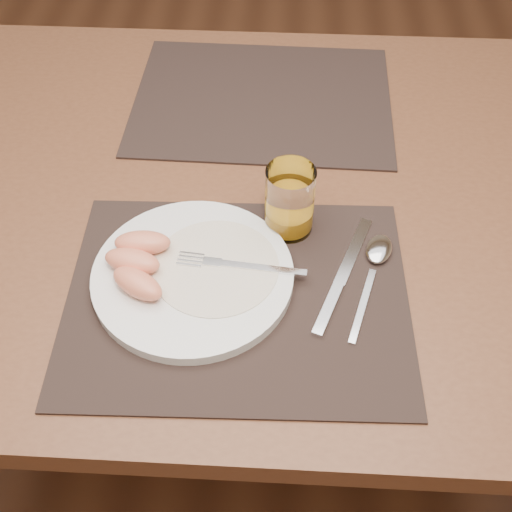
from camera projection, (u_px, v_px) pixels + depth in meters
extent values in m
plane|color=#55301D|center=(249.00, 412.00, 1.56)|extent=(5.00, 5.00, 0.00)
cube|color=brown|center=(245.00, 194.00, 1.01)|extent=(1.40, 0.90, 0.04)
cylinder|color=brown|center=(2.00, 192.00, 1.55)|extent=(0.06, 0.06, 0.71)
cube|color=black|center=(238.00, 297.00, 0.85)|extent=(0.46, 0.36, 0.00)
cube|color=black|center=(263.00, 100.00, 1.13)|extent=(0.46, 0.36, 0.00)
cylinder|color=white|center=(193.00, 275.00, 0.86)|extent=(0.27, 0.27, 0.02)
cylinder|color=white|center=(216.00, 266.00, 0.86)|extent=(0.17, 0.17, 0.00)
cube|color=silver|center=(264.00, 268.00, 0.85)|extent=(0.12, 0.02, 0.00)
cube|color=silver|center=(212.00, 262.00, 0.86)|extent=(0.03, 0.02, 0.00)
cube|color=silver|center=(191.00, 260.00, 0.86)|extent=(0.04, 0.03, 0.00)
cube|color=silver|center=(353.00, 251.00, 0.90)|extent=(0.06, 0.13, 0.00)
cube|color=silver|center=(328.00, 309.00, 0.83)|extent=(0.04, 0.09, 0.01)
cube|color=silver|center=(363.00, 305.00, 0.83)|extent=(0.04, 0.12, 0.00)
ellipsoid|color=silver|center=(379.00, 249.00, 0.89)|extent=(0.05, 0.06, 0.01)
cylinder|color=white|center=(290.00, 200.00, 0.89)|extent=(0.07, 0.07, 0.10)
cylinder|color=orange|center=(289.00, 217.00, 0.91)|extent=(0.06, 0.06, 0.03)
ellipsoid|color=#E8845F|center=(138.00, 284.00, 0.82)|extent=(0.08, 0.07, 0.03)
ellipsoid|color=#E8845F|center=(132.00, 261.00, 0.84)|extent=(0.08, 0.05, 0.03)
ellipsoid|color=#E8845F|center=(143.00, 243.00, 0.87)|extent=(0.08, 0.04, 0.03)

